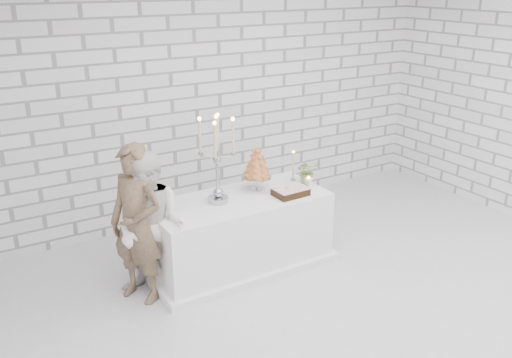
% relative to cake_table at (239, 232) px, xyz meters
% --- Properties ---
extents(ground, '(6.00, 5.00, 0.01)m').
position_rel_cake_table_xyz_m(ground, '(0.54, -1.11, -0.38)').
color(ground, silver).
rests_on(ground, ground).
extents(wall_back, '(6.00, 0.01, 3.00)m').
position_rel_cake_table_xyz_m(wall_back, '(0.54, 1.39, 1.12)').
color(wall_back, white).
rests_on(wall_back, ground).
extents(cake_table, '(1.80, 0.80, 0.75)m').
position_rel_cake_table_xyz_m(cake_table, '(0.00, 0.00, 0.00)').
color(cake_table, white).
rests_on(cake_table, ground).
extents(groom, '(0.59, 0.65, 1.49)m').
position_rel_cake_table_xyz_m(groom, '(-1.08, -0.04, 0.37)').
color(groom, brown).
rests_on(groom, ground).
extents(bride, '(0.85, 0.87, 1.42)m').
position_rel_cake_table_xyz_m(bride, '(-0.97, -0.09, 0.33)').
color(bride, white).
rests_on(bride, ground).
extents(candelabra, '(0.42, 0.42, 0.88)m').
position_rel_cake_table_xyz_m(candelabra, '(-0.22, 0.03, 0.81)').
color(candelabra, '#9C9DA7').
rests_on(candelabra, cake_table).
extents(croquembouche, '(0.36, 0.36, 0.47)m').
position_rel_cake_table_xyz_m(croquembouche, '(0.28, 0.11, 0.61)').
color(croquembouche, '#9A5226').
rests_on(croquembouche, cake_table).
extents(chocolate_cake, '(0.34, 0.24, 0.08)m').
position_rel_cake_table_xyz_m(chocolate_cake, '(0.49, -0.20, 0.42)').
color(chocolate_cake, black).
rests_on(chocolate_cake, cake_table).
extents(pillar_candle, '(0.09, 0.09, 0.12)m').
position_rel_cake_table_xyz_m(pillar_candle, '(0.75, -0.15, 0.44)').
color(pillar_candle, white).
rests_on(pillar_candle, cake_table).
extents(extra_taper, '(0.07, 0.07, 0.32)m').
position_rel_cake_table_xyz_m(extra_taper, '(0.75, 0.13, 0.54)').
color(extra_taper, beige).
rests_on(extra_taper, cake_table).
extents(flowers, '(0.29, 0.28, 0.26)m').
position_rel_cake_table_xyz_m(flowers, '(0.85, 0.01, 0.51)').
color(flowers, olive).
rests_on(flowers, cake_table).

